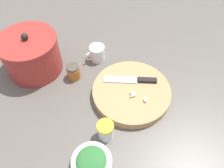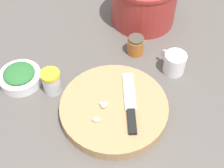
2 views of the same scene
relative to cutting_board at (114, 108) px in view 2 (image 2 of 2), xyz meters
name	(u,v)px [view 2 (image 2 of 2)]	position (x,y,z in m)	size (l,w,h in m)	color
ground_plane	(107,84)	(0.03, 0.11, -0.02)	(5.00, 5.00, 0.00)	#56514C
cutting_board	(114,108)	(0.00, 0.00, 0.00)	(0.32, 0.32, 0.04)	tan
chef_knife	(130,105)	(0.04, -0.03, 0.02)	(0.12, 0.21, 0.01)	black
garlic_cloves	(101,109)	(-0.04, 0.00, 0.03)	(0.07, 0.06, 0.02)	silver
herb_bowl	(20,76)	(-0.22, 0.24, 0.01)	(0.14, 0.14, 0.05)	white
spice_jar	(52,82)	(-0.13, 0.16, 0.02)	(0.06, 0.06, 0.08)	silver
coffee_mug	(174,63)	(0.25, 0.06, 0.02)	(0.07, 0.10, 0.07)	white
honey_jar	(136,45)	(0.18, 0.20, 0.01)	(0.06, 0.06, 0.07)	#B26023
stock_pot	(144,1)	(0.30, 0.34, 0.07)	(0.25, 0.25, 0.20)	#9E2D28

